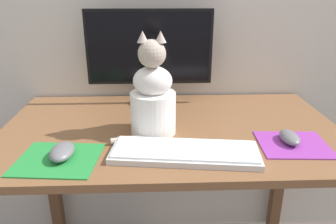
{
  "coord_description": "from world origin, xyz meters",
  "views": [
    {
      "loc": [
        -0.05,
        -1.06,
        1.22
      ],
      "look_at": [
        -0.02,
        -0.12,
        0.85
      ],
      "focal_mm": 35.0,
      "sensor_mm": 36.0,
      "label": 1
    }
  ],
  "objects_px": {
    "monitor": "(149,53)",
    "computer_mouse_left": "(62,152)",
    "cat": "(153,97)",
    "keyboard": "(185,152)",
    "computer_mouse_right": "(290,137)"
  },
  "relations": [
    {
      "from": "keyboard",
      "to": "computer_mouse_left",
      "type": "height_order",
      "value": "computer_mouse_left"
    },
    {
      "from": "cat",
      "to": "monitor",
      "type": "bearing_deg",
      "value": 95.89
    },
    {
      "from": "monitor",
      "to": "keyboard",
      "type": "bearing_deg",
      "value": -77.12
    },
    {
      "from": "keyboard",
      "to": "cat",
      "type": "relative_size",
      "value": 1.32
    },
    {
      "from": "cat",
      "to": "keyboard",
      "type": "bearing_deg",
      "value": -56.94
    },
    {
      "from": "monitor",
      "to": "computer_mouse_right",
      "type": "height_order",
      "value": "monitor"
    },
    {
      "from": "monitor",
      "to": "computer_mouse_left",
      "type": "relative_size",
      "value": 4.5
    },
    {
      "from": "monitor",
      "to": "cat",
      "type": "distance_m",
      "value": 0.31
    },
    {
      "from": "keyboard",
      "to": "computer_mouse_left",
      "type": "distance_m",
      "value": 0.36
    },
    {
      "from": "computer_mouse_right",
      "to": "cat",
      "type": "relative_size",
      "value": 0.3
    },
    {
      "from": "computer_mouse_left",
      "to": "cat",
      "type": "bearing_deg",
      "value": 32.56
    },
    {
      "from": "computer_mouse_left",
      "to": "computer_mouse_right",
      "type": "bearing_deg",
      "value": 5.73
    },
    {
      "from": "computer_mouse_right",
      "to": "cat",
      "type": "xyz_separation_m",
      "value": [
        -0.43,
        0.1,
        0.11
      ]
    },
    {
      "from": "computer_mouse_right",
      "to": "keyboard",
      "type": "bearing_deg",
      "value": -168.91
    },
    {
      "from": "computer_mouse_right",
      "to": "computer_mouse_left",
      "type": "bearing_deg",
      "value": -174.27
    }
  ]
}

